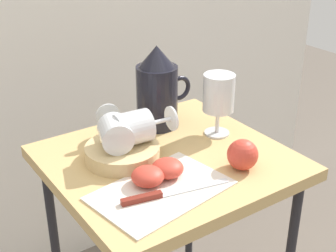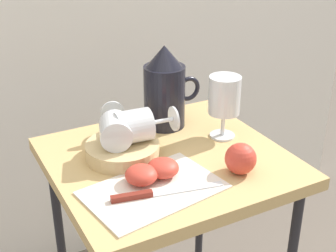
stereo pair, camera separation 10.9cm
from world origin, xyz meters
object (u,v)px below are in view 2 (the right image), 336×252
at_px(table, 168,184).
at_px(knife, 151,194).
at_px(wine_glass_tipped_near, 135,126).
at_px(apple_half_right, 163,168).
at_px(apple_half_left, 141,175).
at_px(basket_tray, 123,150).
at_px(wine_glass_tipped_far, 115,130).
at_px(apple_whole, 241,159).
at_px(pitcher, 165,94).
at_px(wine_glass_upright, 224,98).

height_order(table, knife, knife).
relative_size(table, wine_glass_tipped_near, 4.84).
bearing_deg(wine_glass_tipped_near, apple_half_right, -85.86).
distance_m(table, apple_half_left, 0.16).
distance_m(basket_tray, apple_half_left, 0.13).
xyz_separation_m(basket_tray, wine_glass_tipped_far, (-0.01, 0.00, 0.05)).
distance_m(wine_glass_tipped_far, apple_whole, 0.29).
xyz_separation_m(basket_tray, pitcher, (0.17, 0.11, 0.07)).
height_order(basket_tray, wine_glass_tipped_near, wine_glass_tipped_near).
height_order(wine_glass_tipped_far, apple_half_left, wine_glass_tipped_far).
bearing_deg(apple_half_left, wine_glass_upright, 21.12).
bearing_deg(table, apple_whole, -51.93).
xyz_separation_m(pitcher, wine_glass_tipped_near, (-0.13, -0.11, -0.01)).
bearing_deg(knife, wine_glass_upright, 29.74).
bearing_deg(pitcher, wine_glass_upright, -52.73).
xyz_separation_m(table, apple_half_right, (-0.05, -0.07, 0.10)).
height_order(wine_glass_tipped_near, knife, wine_glass_tipped_near).
bearing_deg(apple_whole, table, 128.07).
distance_m(table, pitcher, 0.24).
relative_size(basket_tray, knife, 0.73).
bearing_deg(pitcher, knife, -122.38).
bearing_deg(apple_half_left, wine_glass_tipped_far, 91.01).
xyz_separation_m(table, knife, (-0.11, -0.13, 0.08)).
distance_m(table, wine_glass_tipped_near, 0.17).
relative_size(table, apple_whole, 10.38).
bearing_deg(apple_half_left, basket_tray, 84.93).
bearing_deg(wine_glass_tipped_near, pitcher, 39.07).
bearing_deg(table, apple_half_right, -125.02).
height_order(basket_tray, knife, basket_tray).
bearing_deg(pitcher, basket_tray, -147.42).
bearing_deg(table, pitcher, 64.71).
bearing_deg(wine_glass_upright, apple_whole, -111.38).
height_order(table, apple_half_right, apple_half_right).
relative_size(pitcher, wine_glass_upright, 1.36).
xyz_separation_m(basket_tray, wine_glass_upright, (0.26, -0.02, 0.09)).
relative_size(wine_glass_upright, knife, 0.68).
bearing_deg(basket_tray, wine_glass_upright, -4.53).
bearing_deg(wine_glass_tipped_near, apple_half_left, -109.37).
relative_size(wine_glass_tipped_near, apple_half_right, 2.15).
height_order(apple_half_left, apple_whole, apple_whole).
relative_size(wine_glass_upright, apple_half_left, 2.29).
relative_size(table, wine_glass_tipped_far, 4.62).
height_order(table, pitcher, pitcher).
distance_m(basket_tray, wine_glass_tipped_far, 0.06).
bearing_deg(apple_half_right, wine_glass_tipped_far, 113.22).
bearing_deg(pitcher, apple_whole, -83.61).
relative_size(table, knife, 3.09).
distance_m(pitcher, apple_half_left, 0.30).
xyz_separation_m(wine_glass_upright, wine_glass_tipped_near, (-0.23, 0.02, -0.03)).
bearing_deg(table, basket_tray, 152.05).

